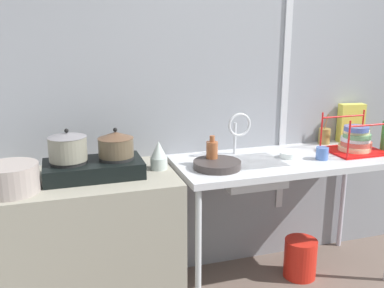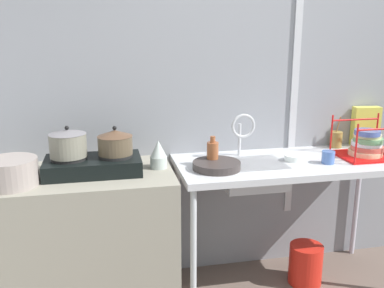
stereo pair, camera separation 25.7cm
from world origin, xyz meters
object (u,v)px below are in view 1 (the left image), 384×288
object	(u,v)px
stove	(94,168)
cup_by_rack	(322,153)
bottle_by_sink	(212,153)
dish_rack	(356,141)
pot_beside_stove	(11,179)
sink_basin	(250,172)
frying_pan	(217,165)
bucket_on_floor	(300,258)
faucet	(239,127)
percolator	(159,156)
cereal_box	(351,123)
utensil_jar	(324,136)
pot_on_left_burner	(68,146)
small_bowl_on_drainboard	(289,155)
pot_on_right_burner	(116,144)

from	to	relation	value
stove	cup_by_rack	world-z (taller)	stove
bottle_by_sink	dish_rack	bearing A→B (deg)	-0.57
stove	bottle_by_sink	world-z (taller)	bottle_by_sink
pot_beside_stove	sink_basin	size ratio (longest dim) A/B	0.72
stove	frying_pan	bearing A→B (deg)	-5.59
dish_rack	bucket_on_floor	xyz separation A→B (m)	(-0.38, -0.02, -0.81)
pot_beside_stove	cup_by_rack	distance (m)	1.85
bucket_on_floor	frying_pan	bearing A→B (deg)	-176.96
sink_basin	cup_by_rack	size ratio (longest dim) A/B	4.89
stove	faucet	xyz separation A→B (m)	(0.94, 0.13, 0.15)
bottle_by_sink	percolator	bearing A→B (deg)	175.84
cereal_box	sink_basin	bearing A→B (deg)	-157.60
faucet	dish_rack	bearing A→B (deg)	-9.84
cereal_box	utensil_jar	xyz separation A→B (m)	(-0.22, -0.00, -0.08)
percolator	sink_basin	xyz separation A→B (m)	(0.59, -0.02, -0.16)
faucet	cereal_box	xyz separation A→B (m)	(0.96, 0.12, -0.06)
pot_beside_stove	bottle_by_sink	bearing A→B (deg)	6.44
stove	pot_on_left_burner	world-z (taller)	pot_on_left_burner
cereal_box	cup_by_rack	bearing A→B (deg)	-136.21
small_bowl_on_drainboard	cereal_box	world-z (taller)	cereal_box
cereal_box	utensil_jar	distance (m)	0.24
percolator	pot_on_right_burner	bearing A→B (deg)	-175.05
pot_beside_stove	dish_rack	bearing A→B (deg)	3.10
cereal_box	pot_on_left_burner	bearing A→B (deg)	-165.68
frying_pan	dish_rack	distance (m)	1.03
dish_rack	sink_basin	bearing A→B (deg)	179.22
sink_basin	bottle_by_sink	size ratio (longest dim) A/B	2.10
pot_on_left_burner	sink_basin	xyz separation A→B (m)	(1.10, -0.00, -0.26)
small_bowl_on_drainboard	bucket_on_floor	world-z (taller)	small_bowl_on_drainboard
cup_by_rack	cereal_box	bearing A→B (deg)	36.44
pot_beside_stove	utensil_jar	xyz separation A→B (m)	(2.09, 0.37, -0.02)
sink_basin	frying_pan	xyz separation A→B (m)	(-0.25, -0.07, 0.10)
percolator	faucet	size ratio (longest dim) A/B	0.58
small_bowl_on_drainboard	pot_beside_stove	bearing A→B (deg)	-175.64
frying_pan	dish_rack	size ratio (longest dim) A/B	0.80
pot_on_left_burner	pot_on_right_burner	distance (m)	0.26
pot_beside_stove	utensil_jar	world-z (taller)	utensil_jar
pot_on_right_burner	utensil_jar	distance (m)	1.57
frying_pan	utensil_jar	bearing A→B (deg)	18.17
small_bowl_on_drainboard	cereal_box	size ratio (longest dim) A/B	0.41
faucet	pot_beside_stove	bearing A→B (deg)	-169.32
sink_basin	frying_pan	bearing A→B (deg)	-164.75
pot_on_left_burner	frying_pan	xyz separation A→B (m)	(0.85, -0.07, -0.16)
stove	cup_by_rack	size ratio (longest dim) A/B	6.87
bottle_by_sink	utensil_jar	xyz separation A→B (m)	(0.96, 0.25, -0.02)
pot_on_left_burner	faucet	bearing A→B (deg)	6.77
cup_by_rack	bucket_on_floor	size ratio (longest dim) A/B	0.29
percolator	dish_rack	xyz separation A→B (m)	(1.36, -0.03, -0.00)
pot_on_right_burner	small_bowl_on_drainboard	size ratio (longest dim) A/B	1.76
pot_on_left_burner	frying_pan	distance (m)	0.87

